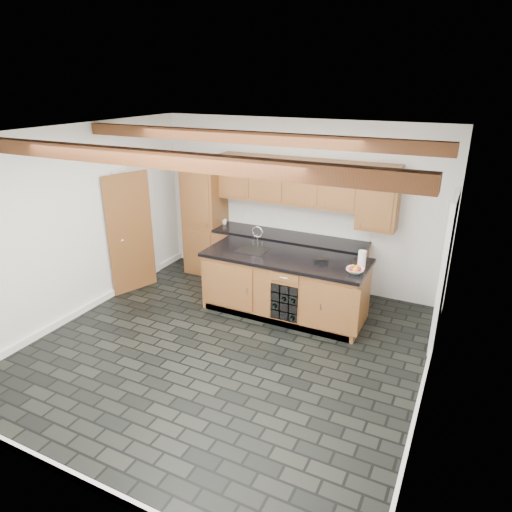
{
  "coord_description": "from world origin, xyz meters",
  "views": [
    {
      "loc": [
        2.68,
        -4.53,
        3.38
      ],
      "look_at": [
        0.06,
        0.8,
        1.06
      ],
      "focal_mm": 32.0,
      "sensor_mm": 36.0,
      "label": 1
    }
  ],
  "objects_px": {
    "fruit_bowl": "(355,270)",
    "kitchen_scale": "(321,260)",
    "paper_towel": "(362,260)",
    "island": "(285,285)"
  },
  "relations": [
    {
      "from": "kitchen_scale",
      "to": "paper_towel",
      "type": "distance_m",
      "value": 0.58
    },
    {
      "from": "island",
      "to": "kitchen_scale",
      "type": "height_order",
      "value": "kitchen_scale"
    },
    {
      "from": "island",
      "to": "fruit_bowl",
      "type": "xyz_separation_m",
      "value": [
        1.07,
        -0.14,
        0.49
      ]
    },
    {
      "from": "island",
      "to": "paper_towel",
      "type": "distance_m",
      "value": 1.26
    },
    {
      "from": "kitchen_scale",
      "to": "fruit_bowl",
      "type": "xyz_separation_m",
      "value": [
        0.53,
        -0.16,
        0.0
      ]
    },
    {
      "from": "kitchen_scale",
      "to": "island",
      "type": "bearing_deg",
      "value": 159.15
    },
    {
      "from": "fruit_bowl",
      "to": "paper_towel",
      "type": "bearing_deg",
      "value": 77.6
    },
    {
      "from": "fruit_bowl",
      "to": "kitchen_scale",
      "type": "bearing_deg",
      "value": 163.63
    },
    {
      "from": "paper_towel",
      "to": "fruit_bowl",
      "type": "bearing_deg",
      "value": -102.4
    },
    {
      "from": "island",
      "to": "kitchen_scale",
      "type": "xyz_separation_m",
      "value": [
        0.54,
        0.02,
        0.49
      ]
    }
  ]
}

